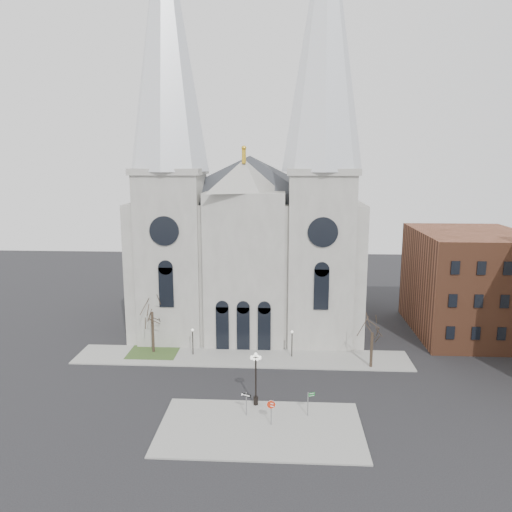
# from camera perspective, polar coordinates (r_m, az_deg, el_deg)

# --- Properties ---
(ground) EXTENTS (160.00, 160.00, 0.00)m
(ground) POSITION_cam_1_polar(r_m,az_deg,el_deg) (51.23, -2.70, -16.27)
(ground) COLOR black
(ground) RESTS_ON ground
(sidewalk_near) EXTENTS (18.00, 10.00, 0.14)m
(sidewalk_near) POSITION_cam_1_polar(r_m,az_deg,el_deg) (46.61, 0.52, -19.11)
(sidewalk_near) COLOR gray
(sidewalk_near) RESTS_ON ground
(sidewalk_far) EXTENTS (40.00, 6.00, 0.14)m
(sidewalk_far) POSITION_cam_1_polar(r_m,az_deg,el_deg) (61.15, -1.63, -11.51)
(sidewalk_far) COLOR gray
(sidewalk_far) RESTS_ON ground
(grass_patch) EXTENTS (6.00, 5.00, 0.18)m
(grass_patch) POSITION_cam_1_polar(r_m,az_deg,el_deg) (63.87, -11.61, -10.72)
(grass_patch) COLOR #29461E
(grass_patch) RESTS_ON ground
(cathedral) EXTENTS (33.00, 26.66, 54.00)m
(cathedral) POSITION_cam_1_polar(r_m,az_deg,el_deg) (68.52, -0.88, 6.80)
(cathedral) COLOR gray
(cathedral) RESTS_ON ground
(bg_building_brick) EXTENTS (14.00, 18.00, 14.00)m
(bg_building_brick) POSITION_cam_1_polar(r_m,az_deg,el_deg) (73.71, 23.08, -2.83)
(bg_building_brick) COLOR brown
(bg_building_brick) RESTS_ON ground
(tree_left) EXTENTS (3.20, 3.20, 7.50)m
(tree_left) POSITION_cam_1_polar(r_m,az_deg,el_deg) (62.08, -11.81, -5.99)
(tree_left) COLOR black
(tree_left) RESTS_ON ground
(tree_right) EXTENTS (3.20, 3.20, 6.00)m
(tree_right) POSITION_cam_1_polar(r_m,az_deg,el_deg) (58.41, 13.16, -8.29)
(tree_right) COLOR black
(tree_right) RESTS_ON ground
(ped_lamp_left) EXTENTS (0.32, 0.32, 3.26)m
(ped_lamp_left) POSITION_cam_1_polar(r_m,az_deg,el_deg) (61.56, -7.25, -9.18)
(ped_lamp_left) COLOR black
(ped_lamp_left) RESTS_ON sidewalk_far
(ped_lamp_right) EXTENTS (0.32, 0.32, 3.26)m
(ped_lamp_right) POSITION_cam_1_polar(r_m,az_deg,el_deg) (60.60, 4.14, -9.45)
(ped_lamp_right) COLOR black
(ped_lamp_right) RESTS_ON sidewalk_far
(stop_sign) EXTENTS (0.81, 0.33, 2.37)m
(stop_sign) POSITION_cam_1_polar(r_m,az_deg,el_deg) (46.25, 1.75, -16.86)
(stop_sign) COLOR slate
(stop_sign) RESTS_ON sidewalk_near
(globe_lamp) EXTENTS (1.48, 1.48, 5.32)m
(globe_lamp) POSITION_cam_1_polar(r_m,az_deg,el_deg) (48.86, -0.03, -13.13)
(globe_lamp) COLOR black
(globe_lamp) RESTS_ON sidewalk_near
(one_way_sign) EXTENTS (0.92, 0.43, 2.26)m
(one_way_sign) POSITION_cam_1_polar(r_m,az_deg,el_deg) (47.83, -1.12, -16.11)
(one_way_sign) COLOR slate
(one_way_sign) RESTS_ON sidewalk_near
(street_name_sign) EXTENTS (0.68, 0.34, 2.29)m
(street_name_sign) POSITION_cam_1_polar(r_m,az_deg,el_deg) (48.11, 6.04, -16.23)
(street_name_sign) COLOR slate
(street_name_sign) RESTS_ON sidewalk_near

